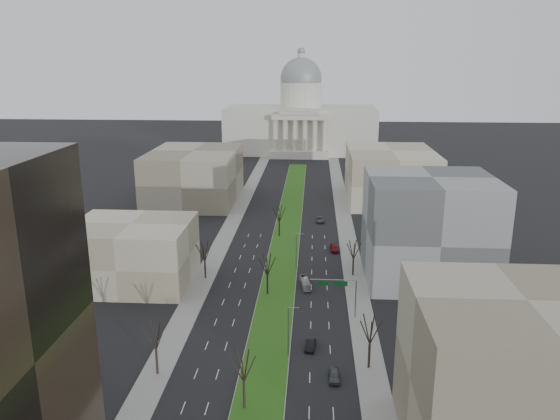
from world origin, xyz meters
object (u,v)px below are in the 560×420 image
at_px(car_grey_far, 320,220).
at_px(box_van, 305,283).
at_px(car_grey_near, 334,375).
at_px(car_red, 334,248).
at_px(car_black, 310,344).

relative_size(car_grey_far, box_van, 0.77).
xyz_separation_m(car_grey_near, car_red, (2.00, 60.48, -0.01)).
relative_size(car_red, car_grey_far, 0.98).
xyz_separation_m(car_grey_near, box_van, (-5.30, 36.37, 0.20)).
relative_size(car_black, box_van, 0.67).
distance_m(car_red, box_van, 25.19).
bearing_deg(box_van, car_black, -95.84).
xyz_separation_m(car_black, car_red, (5.88, 50.80, -0.01)).
relative_size(car_black, car_grey_far, 0.87).
height_order(car_grey_near, box_van, box_van).
xyz_separation_m(car_black, box_van, (-1.42, 26.69, 0.20)).
height_order(car_red, box_van, box_van).
distance_m(car_black, box_van, 26.73).
distance_m(car_grey_near, box_van, 36.75).
bearing_deg(car_grey_far, car_red, -84.39).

